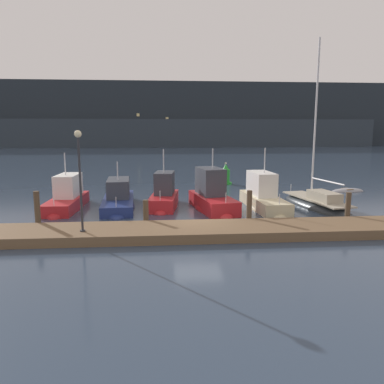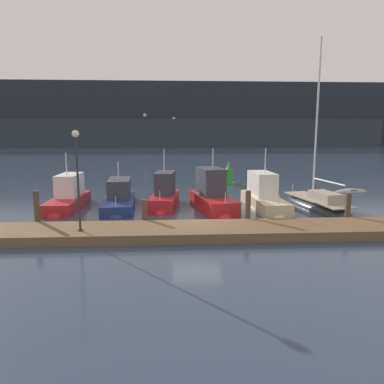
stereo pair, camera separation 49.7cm
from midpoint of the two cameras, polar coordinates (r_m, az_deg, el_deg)
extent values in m
plane|color=#2D3D51|center=(19.53, 1.43, -5.35)|extent=(400.00, 400.00, 0.00)
cube|color=brown|center=(17.94, 1.87, -5.96)|extent=(25.34, 2.80, 0.45)
cylinder|color=#4C3D2D|center=(20.33, -21.92, -2.58)|extent=(0.28, 0.28, 1.99)
cylinder|color=#4C3D2D|center=(19.37, -6.55, -3.31)|extent=(0.28, 0.28, 1.46)
cylinder|color=#4C3D2D|center=(19.78, 9.22, -2.48)|extent=(0.28, 0.28, 1.88)
cylinder|color=#4C3D2D|center=(21.63, 23.28, -2.35)|extent=(0.28, 0.28, 1.70)
ellipsoid|color=red|center=(25.25, -17.82, -2.37)|extent=(2.01, 6.07, 1.39)
cube|color=red|center=(25.18, -17.86, -1.57)|extent=(1.85, 5.47, 0.72)
cube|color=silver|center=(25.57, -17.62, 1.04)|extent=(1.33, 2.68, 1.42)
cube|color=black|center=(26.69, -16.95, 1.87)|extent=(1.11, 0.31, 0.63)
cylinder|color=silver|center=(24.95, -18.08, 4.10)|extent=(0.07, 0.07, 1.43)
cylinder|color=silver|center=(22.68, -19.68, -1.17)|extent=(0.04, 0.04, 0.60)
ellipsoid|color=navy|center=(24.72, -10.46, -2.31)|extent=(2.51, 6.96, 1.15)
cube|color=navy|center=(24.66, -10.48, -1.59)|extent=(2.30, 6.27, 0.63)
cube|color=#333842|center=(25.17, -10.47, 0.70)|extent=(1.60, 3.10, 1.14)
cube|color=black|center=(26.50, -10.33, 1.52)|extent=(1.24, 0.32, 0.51)
cylinder|color=silver|center=(24.48, -10.61, 3.20)|extent=(0.07, 0.07, 1.19)
cylinder|color=silver|center=(21.72, -10.92, -1.46)|extent=(0.04, 0.04, 0.60)
ellipsoid|color=red|center=(24.48, -3.64, -2.29)|extent=(2.28, 4.98, 1.14)
cube|color=red|center=(24.40, -3.65, -1.35)|extent=(2.09, 4.49, 0.82)
cube|color=#333842|center=(24.68, -3.55, 1.42)|extent=(1.41, 2.24, 1.42)
cube|color=black|center=(25.60, -3.30, 2.21)|extent=(1.06, 0.39, 0.63)
cylinder|color=silver|center=(24.13, -3.69, 4.76)|extent=(0.07, 0.07, 1.52)
cylinder|color=silver|center=(22.30, -4.29, -0.54)|extent=(0.04, 0.04, 0.60)
ellipsoid|color=red|center=(23.65, 3.80, -2.71)|extent=(2.95, 5.89, 1.31)
cube|color=red|center=(23.55, 3.81, -1.66)|extent=(2.69, 5.31, 0.89)
cube|color=#333842|center=(23.87, 3.44, 1.64)|extent=(1.77, 2.67, 1.69)
cube|color=black|center=(24.90, 2.68, 2.57)|extent=(1.23, 0.52, 0.75)
cylinder|color=silver|center=(23.28, 3.81, 5.09)|extent=(0.07, 0.07, 1.26)
cylinder|color=silver|center=(21.22, 5.76, -0.90)|extent=(0.04, 0.04, 0.60)
ellipsoid|color=beige|center=(24.42, 11.54, -2.49)|extent=(2.19, 6.35, 1.05)
cube|color=beige|center=(24.34, 11.57, -1.60)|extent=(2.01, 5.72, 0.78)
cube|color=silver|center=(24.74, 11.21, 1.26)|extent=(1.41, 2.82, 1.49)
cube|color=black|center=(25.89, 10.38, 2.15)|extent=(1.12, 0.34, 0.66)
cylinder|color=silver|center=(24.09, 11.69, 4.71)|extent=(0.07, 0.07, 1.59)
cylinder|color=silver|center=(21.78, 13.78, -1.16)|extent=(0.04, 0.04, 0.60)
ellipsoid|color=#2D3338|center=(25.59, 19.03, -2.28)|extent=(3.07, 7.36, 1.15)
cube|color=#A39984|center=(25.49, 19.09, -1.09)|extent=(2.58, 6.19, 0.08)
cube|color=#A39984|center=(24.72, 20.19, -0.69)|extent=(1.51, 2.45, 0.58)
cylinder|color=silver|center=(25.58, 19.03, 10.34)|extent=(0.12, 0.12, 10.10)
cylinder|color=silver|center=(24.39, 20.61, 1.49)|extent=(0.64, 3.27, 0.09)
cylinder|color=silver|center=(28.24, 15.59, 0.61)|extent=(0.04, 0.04, 0.50)
cylinder|color=green|center=(34.64, 5.97, 1.34)|extent=(1.15, 1.15, 0.16)
cylinder|color=green|center=(34.55, 5.99, 2.46)|extent=(0.77, 0.77, 1.21)
cone|color=green|center=(34.45, 6.01, 3.87)|extent=(0.54, 0.54, 0.50)
sphere|color=#F9EAB7|center=(34.42, 6.02, 4.37)|extent=(0.16, 0.16, 0.16)
cylinder|color=#2D2D33|center=(17.83, -15.87, -5.59)|extent=(0.24, 0.24, 0.06)
cylinder|color=#2D2D33|center=(17.41, -16.19, 1.15)|extent=(0.10, 0.10, 4.17)
sphere|color=#F9EAB7|center=(17.23, -16.54, 8.49)|extent=(0.32, 0.32, 0.32)
cube|color=#232B33|center=(116.55, -2.80, 11.64)|extent=(240.00, 16.00, 18.29)
cube|color=#2C363F|center=(107.23, -10.49, 8.81)|extent=(144.00, 10.00, 7.57)
cube|color=#F4DB8C|center=(110.56, -14.86, 7.70)|extent=(0.80, 0.10, 0.80)
cube|color=#F4DB8C|center=(116.10, -24.79, 8.32)|extent=(0.80, 0.10, 0.80)
cube|color=#F4DB8C|center=(108.47, -2.67, 11.10)|extent=(0.80, 0.10, 0.80)
cube|color=#F4DB8C|center=(116.56, -25.21, 6.92)|extent=(0.80, 0.10, 0.80)
cube|color=#F4DB8C|center=(108.67, -7.07, 11.58)|extent=(0.80, 0.10, 0.80)
cube|color=#F4DB8C|center=(113.42, 13.71, 9.52)|extent=(0.80, 0.10, 0.80)
ellipsoid|color=gray|center=(32.75, 23.41, -0.03)|extent=(3.10, 1.56, 0.56)
cube|color=brown|center=(32.72, 23.44, 0.35)|extent=(0.73, 0.92, 0.06)
camera|label=1|loc=(0.25, -89.38, 0.11)|focal=35.00mm
camera|label=2|loc=(0.25, 90.62, -0.11)|focal=35.00mm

